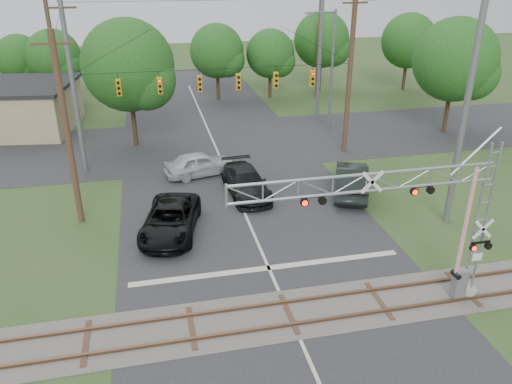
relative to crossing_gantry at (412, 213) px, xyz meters
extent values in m
plane|color=#324922|center=(-4.74, -1.64, -4.34)|extent=(160.00, 160.00, 0.00)
cube|color=#242426|center=(-4.74, 8.36, -4.33)|extent=(14.00, 90.00, 0.02)
cube|color=#242426|center=(-4.74, 22.36, -4.33)|extent=(90.00, 12.00, 0.02)
cube|color=#4F4B44|center=(-4.74, 0.36, -4.32)|extent=(90.00, 3.20, 0.05)
cube|color=brown|center=(-4.74, -0.36, -4.25)|extent=(90.00, 0.12, 0.14)
cube|color=brown|center=(-4.74, 1.08, -4.25)|extent=(90.00, 0.12, 0.14)
cylinder|color=#989893|center=(3.19, 0.06, -4.20)|extent=(0.87, 0.87, 0.29)
cube|color=silver|center=(3.14, -0.23, -2.26)|extent=(0.44, 0.03, 0.34)
cube|color=slate|center=(2.61, -0.14, -3.62)|extent=(0.53, 0.44, 1.45)
cube|color=red|center=(2.37, -0.14, -0.67)|extent=(0.14, 0.09, 4.84)
cylinder|color=slate|center=(-14.24, 18.36, 1.41)|extent=(0.32, 0.32, 11.50)
cylinder|color=#41281E|center=(4.76, 18.36, 1.41)|extent=(0.36, 0.36, 11.50)
cylinder|color=black|center=(-4.74, 18.36, 2.32)|extent=(19.00, 0.03, 0.03)
cube|color=orange|center=(-11.40, 18.36, 1.37)|extent=(0.30, 0.30, 1.10)
cube|color=orange|center=(-8.74, 18.36, 1.37)|extent=(0.30, 0.30, 1.10)
cube|color=orange|center=(-6.07, 18.36, 1.37)|extent=(0.30, 0.30, 1.10)
cube|color=orange|center=(-3.40, 18.36, 1.37)|extent=(0.30, 0.30, 1.10)
cube|color=orange|center=(-0.74, 18.36, 1.37)|extent=(0.30, 0.30, 1.10)
cube|color=orange|center=(1.93, 18.36, 1.37)|extent=(0.30, 0.30, 1.10)
imported|color=black|center=(-9.01, 8.31, -3.54)|extent=(3.92, 6.24, 1.61)
imported|color=black|center=(-4.13, 12.27, -3.54)|extent=(2.57, 5.66, 1.61)
imported|color=silver|center=(-6.55, 15.98, -3.53)|extent=(5.10, 2.97, 1.63)
imported|color=black|center=(2.32, 11.08, -3.42)|extent=(3.93, 5.92, 1.85)
cylinder|color=slate|center=(5.70, 24.38, 0.57)|extent=(0.22, 0.22, 9.82)
cylinder|color=slate|center=(4.61, 24.38, 5.26)|extent=(2.18, 0.13, 0.13)
cube|color=slate|center=(3.52, 24.38, 5.20)|extent=(0.65, 0.27, 0.16)
cylinder|color=#41281E|center=(-16.56, 27.58, 2.14)|extent=(0.34, 0.34, 12.97)
cylinder|color=slate|center=(5.56, 27.18, 1.96)|extent=(0.34, 0.34, 12.60)
cylinder|color=#41281E|center=(-13.85, 10.76, 0.82)|extent=(0.34, 0.34, 10.33)
cube|color=#41281E|center=(-13.85, 10.76, 5.29)|extent=(2.00, 0.12, 0.12)
cylinder|color=slate|center=(6.08, 6.34, 2.15)|extent=(0.34, 0.34, 12.99)
cylinder|color=#41281E|center=(8.13, 34.86, 1.01)|extent=(0.34, 0.34, 10.71)
cylinder|color=#352718|center=(-21.95, 40.14, -2.79)|extent=(0.36, 0.36, 3.10)
sphere|color=#1F4B15|center=(-21.95, 40.14, 0.02)|extent=(4.78, 4.78, 4.78)
cylinder|color=#352718|center=(-18.28, 37.84, -2.64)|extent=(0.36, 0.36, 3.41)
sphere|color=#1F4B15|center=(-18.28, 37.84, 0.46)|extent=(5.27, 5.27, 5.27)
cylinder|color=#352718|center=(-10.82, 23.21, -2.12)|extent=(0.36, 0.36, 4.44)
sphere|color=#1F4B15|center=(-10.82, 23.21, 1.91)|extent=(6.86, 6.86, 6.86)
cylinder|color=#352718|center=(-2.28, 36.30, -2.57)|extent=(0.36, 0.36, 3.55)
sphere|color=#1F4B15|center=(-2.28, 36.30, 0.66)|extent=(5.48, 5.48, 5.48)
cylinder|color=#352718|center=(3.29, 36.09, -2.71)|extent=(0.36, 0.36, 3.26)
sphere|color=#1F4B15|center=(3.29, 36.09, 0.25)|extent=(5.03, 5.03, 5.03)
cylinder|color=#352718|center=(9.60, 38.21, -2.39)|extent=(0.36, 0.36, 3.91)
sphere|color=#1F4B15|center=(9.60, 38.21, 1.17)|extent=(6.04, 6.04, 6.04)
cylinder|color=#352718|center=(14.81, 20.91, -2.18)|extent=(0.36, 0.36, 4.32)
sphere|color=#1F4B15|center=(14.81, 20.91, 1.75)|extent=(6.68, 6.68, 6.68)
cylinder|color=#352718|center=(18.92, 36.09, -2.42)|extent=(0.36, 0.36, 3.84)
sphere|color=#1F4B15|center=(18.92, 36.09, 1.07)|extent=(5.93, 5.93, 5.93)
camera|label=1|loc=(-9.62, -15.48, 8.82)|focal=35.00mm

